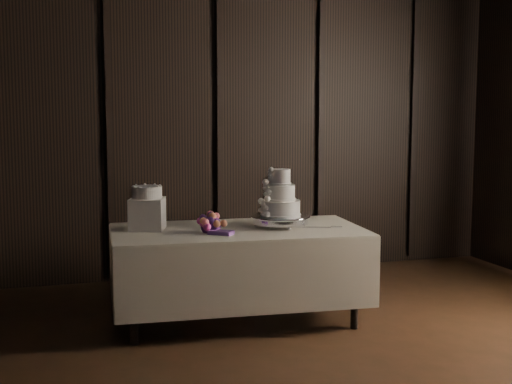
% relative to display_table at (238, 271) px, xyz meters
% --- Properties ---
extents(room, '(6.08, 7.08, 3.08)m').
position_rel_display_table_xyz_m(room, '(0.27, -1.84, 1.08)').
color(room, black).
rests_on(room, ground).
extents(display_table, '(2.06, 1.18, 0.76)m').
position_rel_display_table_xyz_m(display_table, '(0.00, 0.00, 0.00)').
color(display_table, beige).
rests_on(display_table, ground).
extents(cake_stand, '(0.60, 0.60, 0.09)m').
position_rel_display_table_xyz_m(cake_stand, '(0.36, -0.00, 0.39)').
color(cake_stand, silver).
rests_on(cake_stand, display_table).
extents(wedding_cake, '(0.36, 0.32, 0.38)m').
position_rel_display_table_xyz_m(wedding_cake, '(0.33, -0.02, 0.58)').
color(wedding_cake, white).
rests_on(wedding_cake, cake_stand).
extents(bouquet, '(0.48, 0.49, 0.19)m').
position_rel_display_table_xyz_m(bouquet, '(-0.24, -0.08, 0.41)').
color(bouquet, '#EE6371').
rests_on(bouquet, display_table).
extents(box_pedestal, '(0.33, 0.33, 0.25)m').
position_rel_display_table_xyz_m(box_pedestal, '(-0.69, 0.18, 0.47)').
color(box_pedestal, white).
rests_on(box_pedestal, display_table).
extents(small_cake, '(0.30, 0.30, 0.09)m').
position_rel_display_table_xyz_m(small_cake, '(-0.69, 0.18, 0.64)').
color(small_cake, white).
rests_on(small_cake, box_pedestal).
extents(cake_knife, '(0.36, 0.15, 0.01)m').
position_rel_display_table_xyz_m(cake_knife, '(0.59, -0.14, 0.35)').
color(cake_knife, silver).
rests_on(cake_knife, display_table).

